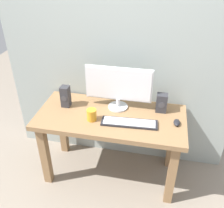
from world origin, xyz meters
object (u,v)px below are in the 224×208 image
Objects in this scene: speaker_right at (162,103)px; coffee_mug at (92,115)px; desk at (111,126)px; monitor at (118,86)px; keyboard_primary at (129,123)px; speaker_left at (66,96)px; mouse at (177,123)px.

speaker_right is 0.64m from coffee_mug.
coffee_mug is at bearing -145.33° from desk.
coffee_mug is (-0.19, -0.25, -0.17)m from monitor.
monitor reaches higher than keyboard_primary.
desk is 0.24m from keyboard_primary.
keyboard_primary is at bearing -59.75° from monitor.
desk is 0.50m from speaker_left.
keyboard_primary is at bearing -14.59° from speaker_left.
monitor is at bearing 53.30° from coffee_mug.
speaker_right is at bearing 1.56° from monitor.
coffee_mug is (-0.15, -0.10, 0.17)m from desk.
monitor is at bearing 74.83° from desk.
keyboard_primary is at bearing 1.61° from coffee_mug.
desk is 0.25m from coffee_mug.
keyboard_primary is (0.14, -0.24, -0.21)m from monitor.
mouse is 0.55× the size of speaker_right.
speaker_right is (0.25, 0.25, 0.08)m from keyboard_primary.
desk is 7.62× the size of speaker_right.
monitor is 0.35m from keyboard_primary.
keyboard_primary is 5.09× the size of mouse.
monitor reaches higher than desk.
mouse is (0.39, 0.07, 0.01)m from keyboard_primary.
monitor is (0.04, 0.15, 0.34)m from desk.
coffee_mug is (-0.33, -0.01, 0.04)m from keyboard_primary.
keyboard_primary is at bearing -26.90° from desk.
monitor reaches higher than coffee_mug.
coffee_mug is at bearing -178.39° from keyboard_primary.
speaker_right is 1.66× the size of coffee_mug.
speaker_right is at bearing 44.72° from keyboard_primary.
desk is at bearing -105.17° from monitor.
speaker_right reaches higher than coffee_mug.
monitor is 0.41m from speaker_right.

